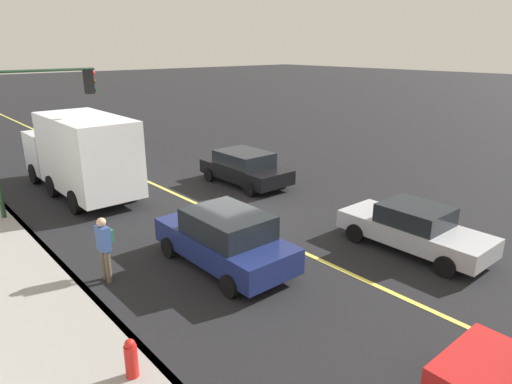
# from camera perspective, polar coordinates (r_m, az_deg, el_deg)

# --- Properties ---
(ground) EXTENTS (200.00, 200.00, 0.00)m
(ground) POSITION_cam_1_polar(r_m,az_deg,el_deg) (16.16, -2.88, -3.64)
(ground) COLOR black
(curb_edge) EXTENTS (80.00, 0.16, 0.15)m
(curb_edge) POSITION_cam_1_polar(r_m,az_deg,el_deg) (13.67, -23.04, -9.04)
(curb_edge) COLOR slate
(curb_edge) RESTS_ON ground
(lane_stripe_center) EXTENTS (80.00, 0.16, 0.01)m
(lane_stripe_center) POSITION_cam_1_polar(r_m,az_deg,el_deg) (16.15, -2.88, -3.62)
(lane_stripe_center) COLOR #D8CC4C
(lane_stripe_center) RESTS_ON ground
(car_navy) EXTENTS (4.47, 2.06, 1.64)m
(car_navy) POSITION_cam_1_polar(r_m,az_deg,el_deg) (12.67, -3.96, -5.88)
(car_navy) COLOR navy
(car_navy) RESTS_ON ground
(car_black) EXTENTS (4.39, 2.13, 1.49)m
(car_black) POSITION_cam_1_polar(r_m,az_deg,el_deg) (20.16, -1.41, 3.14)
(car_black) COLOR black
(car_black) RESTS_ON ground
(car_silver) EXTENTS (4.54, 1.91, 1.43)m
(car_silver) POSITION_cam_1_polar(r_m,az_deg,el_deg) (14.46, 19.38, -4.32)
(car_silver) COLOR #A8AAB2
(car_silver) RESTS_ON ground
(truck_white) EXTENTS (7.42, 2.56, 3.35)m
(truck_white) POSITION_cam_1_polar(r_m,az_deg,el_deg) (19.88, -21.31, 4.58)
(truck_white) COLOR silver
(truck_white) RESTS_ON ground
(pedestrian_with_backpack) EXTENTS (0.44, 0.39, 1.79)m
(pedestrian_with_backpack) POSITION_cam_1_polar(r_m,az_deg,el_deg) (12.42, -18.65, -6.25)
(pedestrian_with_backpack) COLOR brown
(pedestrian_with_backpack) RESTS_ON ground
(traffic_light_mast) EXTENTS (0.28, 3.92, 5.44)m
(traffic_light_mast) POSITION_cam_1_polar(r_m,az_deg,el_deg) (17.87, -26.31, 9.07)
(traffic_light_mast) COLOR #1E3823
(traffic_light_mast) RESTS_ON ground
(fire_hydrant) EXTENTS (0.24, 0.24, 0.94)m
(fire_hydrant) POSITION_cam_1_polar(r_m,az_deg,el_deg) (9.09, -15.51, -19.99)
(fire_hydrant) COLOR red
(fire_hydrant) RESTS_ON ground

